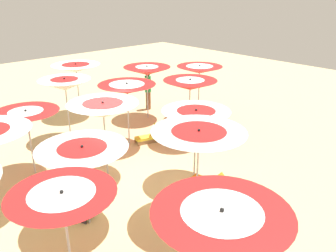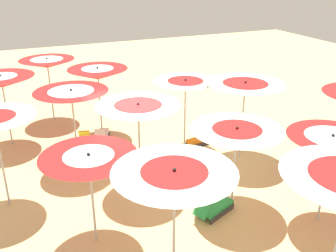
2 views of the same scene
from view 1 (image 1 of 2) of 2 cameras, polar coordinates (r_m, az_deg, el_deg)
The scene contains 19 objects.
ground at distance 11.32m, azimuth -8.23°, elevation -7.66°, with size 39.66×39.66×0.04m, color #D1B57F.
beach_umbrella_0 at distance 5.55m, azimuth 8.69°, elevation -15.32°, with size 2.17×2.17×2.45m.
beach_umbrella_1 at distance 8.21m, azimuth 5.04°, elevation -1.81°, with size 2.26×2.26×2.44m.
beach_umbrella_2 at distance 9.95m, azimuth 4.60°, elevation 1.72°, with size 1.97×1.97×2.31m.
beach_umbrella_3 at distance 12.81m, azimuth 3.63°, elevation 6.74°, with size 1.98×1.98×2.42m.
beach_umbrella_4 at distance 15.14m, azimuth 5.17°, elevation 9.17°, with size 1.96×1.96×2.42m.
beach_umbrella_5 at distance 6.55m, azimuth -16.84°, elevation -11.60°, with size 1.94×1.94×2.23m.
beach_umbrella_6 at distance 8.31m, azimuth -13.77°, elevation -4.49°, with size 2.14×2.14×2.15m.
beach_umbrella_7 at distance 10.44m, azimuth -10.56°, elevation 2.62°, with size 2.10×2.10×2.41m.
beach_umbrella_8 at distance 12.45m, azimuth -6.73°, elevation 6.08°, with size 2.05×2.05×2.39m.
beach_umbrella_9 at distance 15.20m, azimuth -3.45°, elevation 9.01°, with size 2.03×2.03×2.38m.
beach_umbrella_12 at distance 11.21m, azimuth -22.15°, elevation 1.47°, with size 1.96×1.96×2.14m.
beach_umbrella_13 at distance 13.42m, azimuth -16.51°, elevation 6.53°, with size 1.91×1.91×2.43m.
beach_umbrella_14 at distance 16.02m, azimuth -14.82°, elevation 9.16°, with size 2.12×2.12×2.41m.
lounger_0 at distance 13.26m, azimuth -3.19°, elevation -1.72°, with size 0.67×1.17×0.66m.
lounger_1 at distance 9.55m, azimuth -15.34°, elevation -12.87°, with size 1.20×0.77×0.59m.
lounger_3 at distance 13.18m, azimuth 1.27°, elevation -1.91°, with size 0.78×1.24×0.62m.
lounger_4 at distance 10.39m, azimuth 6.59°, elevation -9.07°, with size 1.20×0.51×0.59m.
beachgoer_0 at distance 16.62m, azimuth -3.29°, elevation 6.02°, with size 0.30×0.30×1.86m.
Camera 1 is at (8.23, -5.45, 5.52)m, focal length 37.26 mm.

